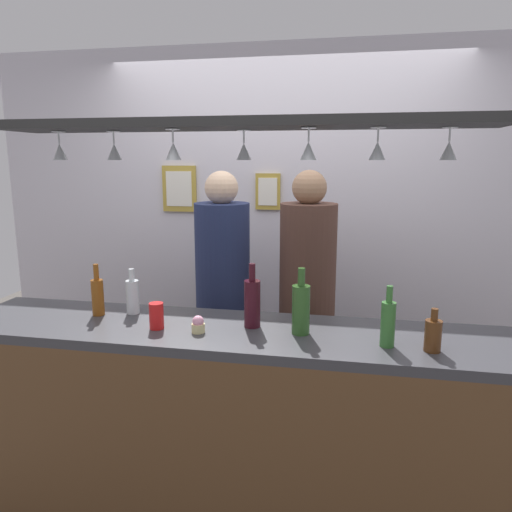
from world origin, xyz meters
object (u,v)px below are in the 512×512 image
Objects in this scene: bottle_beer_green_import at (388,323)px; picture_frame_crest at (268,192)px; picture_frame_caricature at (179,189)px; cupcake at (198,325)px; bottle_champagne_green at (301,308)px; bottle_beer_amber_tall at (98,296)px; bottle_beer_brown_stubby at (433,335)px; bottle_wine_dark_red at (252,302)px; person_right_brown_shirt at (307,285)px; person_left_navy_shirt at (223,281)px; bottle_soda_clear at (133,296)px; drink_can at (156,316)px.

picture_frame_crest reaches higher than bottle_beer_green_import.
cupcake is at bearing -67.75° from picture_frame_caricature.
cupcake is (-0.45, -0.07, -0.08)m from bottle_champagne_green.
bottle_champagne_green is 1.02m from bottle_beer_amber_tall.
bottle_beer_brown_stubby is at bearing -43.26° from picture_frame_caricature.
picture_frame_caricature is at bearing 121.38° from bottle_wine_dark_red.
bottle_beer_brown_stubby is 2.26m from picture_frame_caricature.
bottle_beer_amber_tall is at bearing 165.61° from cupcake.
cupcake is at bearing 179.36° from bottle_beer_green_import.
bottle_champagne_green is at bearing -4.02° from bottle_beer_amber_tall.
person_right_brown_shirt reaches higher than bottle_beer_amber_tall.
person_right_brown_shirt is (0.53, 0.00, 0.00)m from person_left_navy_shirt.
bottle_wine_dark_red is (-0.19, -0.75, 0.10)m from person_right_brown_shirt.
bottle_soda_clear is at bearing -140.95° from person_right_brown_shirt.
person_right_brown_shirt is 5.81× the size of bottle_wine_dark_red.
bottle_champagne_green is at bearing 5.44° from drink_can.
picture_frame_crest is at bearing 64.70° from bottle_beer_amber_tall.
bottle_beer_amber_tall is at bearing 178.26° from bottle_wine_dark_red.
bottle_champagne_green is 1.00× the size of bottle_wine_dark_red.
cupcake is (0.20, -0.01, -0.03)m from drink_can.
drink_can reaches higher than cupcake.
person_left_navy_shirt is at bearing 97.63° from cupcake.
picture_frame_caricature reaches higher than bottle_champagne_green.
drink_can is (-0.43, -0.11, -0.06)m from bottle_wine_dark_red.
person_right_brown_shirt is at bearing 36.44° from bottle_beer_amber_tall.
bottle_beer_brown_stubby is 2.31× the size of cupcake.
picture_frame_caricature reaches higher than cupcake.
bottle_beer_brown_stubby is at bearing -58.29° from picture_frame_crest.
drink_can is (-1.02, 0.02, -0.04)m from bottle_beer_green_import.
bottle_wine_dark_red is 1.43m from picture_frame_crest.
picture_frame_crest is (-0.93, 1.51, 0.47)m from bottle_beer_brown_stubby.
drink_can is 0.47× the size of picture_frame_crest.
person_right_brown_shirt is 6.71× the size of bottle_beer_green_import.
bottle_beer_brown_stubby is 1.00m from cupcake.
picture_frame_crest is (0.67, 0.00, -0.01)m from picture_frame_caricature.
cupcake is (-0.82, 0.01, -0.07)m from bottle_beer_green_import.
person_left_navy_shirt reaches higher than bottle_beer_brown_stubby.
bottle_soda_clear is at bearing 170.22° from bottle_beer_green_import.
bottle_beer_brown_stubby is (1.41, -0.23, -0.02)m from bottle_soda_clear.
bottle_soda_clear is 0.77× the size of bottle_wine_dark_red.
picture_frame_crest reaches higher than cupcake.
bottle_soda_clear is (-0.82, -0.67, 0.08)m from person_right_brown_shirt.
bottle_beer_green_import is at bearing -0.64° from cupcake.
person_left_navy_shirt is at bearing 180.00° from person_right_brown_shirt.
bottle_beer_green_import is at bearing -6.35° from bottle_beer_amber_tall.
bottle_champagne_green reaches higher than bottle_beer_brown_stubby.
person_right_brown_shirt is 6.71× the size of picture_frame_crest.
drink_can is (-0.62, -0.86, 0.04)m from person_right_brown_shirt.
bottle_beer_brown_stubby is at bearing -10.60° from bottle_champagne_green.
person_right_brown_shirt is at bearing 92.83° from bottle_champagne_green.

